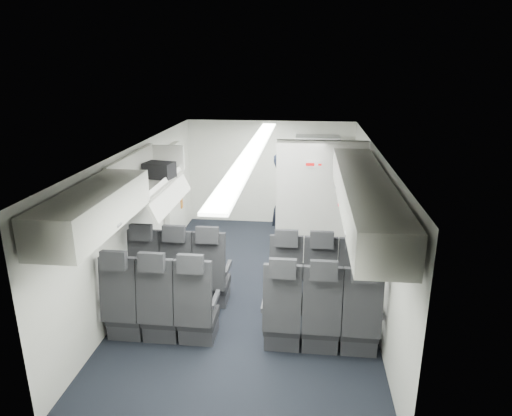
% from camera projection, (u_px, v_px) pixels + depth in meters
% --- Properties ---
extents(cabin_shell, '(3.41, 6.01, 2.16)m').
position_uv_depth(cabin_shell, '(253.00, 218.00, 6.60)').
color(cabin_shell, black).
rests_on(cabin_shell, ground).
extents(seat_row_front, '(3.33, 0.56, 1.24)m').
position_uv_depth(seat_row_front, '(249.00, 280.00, 6.32)').
color(seat_row_front, black).
rests_on(seat_row_front, cabin_shell).
extents(seat_row_mid, '(3.33, 0.56, 1.24)m').
position_uv_depth(seat_row_mid, '(239.00, 314.00, 5.47)').
color(seat_row_mid, black).
rests_on(seat_row_mid, cabin_shell).
extents(overhead_bin_left_rear, '(0.53, 1.80, 0.40)m').
position_uv_depth(overhead_bin_left_rear, '(93.00, 209.00, 4.63)').
color(overhead_bin_left_rear, silver).
rests_on(overhead_bin_left_rear, cabin_shell).
extents(overhead_bin_left_front_open, '(0.64, 1.70, 0.72)m').
position_uv_depth(overhead_bin_left_front_open, '(148.00, 179.00, 6.33)').
color(overhead_bin_left_front_open, '#9E9E93').
rests_on(overhead_bin_left_front_open, cabin_shell).
extents(overhead_bin_right_rear, '(0.53, 1.80, 0.40)m').
position_uv_depth(overhead_bin_right_rear, '(374.00, 220.00, 4.34)').
color(overhead_bin_right_rear, silver).
rests_on(overhead_bin_right_rear, cabin_shell).
extents(overhead_bin_right_front, '(0.53, 1.70, 0.40)m').
position_uv_depth(overhead_bin_right_front, '(356.00, 176.00, 5.99)').
color(overhead_bin_right_front, silver).
rests_on(overhead_bin_right_front, cabin_shell).
extents(bulkhead_partition, '(1.40, 0.15, 2.13)m').
position_uv_depth(bulkhead_partition, '(320.00, 207.00, 7.27)').
color(bulkhead_partition, silver).
rests_on(bulkhead_partition, cabin_shell).
extents(galley_unit, '(0.85, 0.52, 1.90)m').
position_uv_depth(galley_unit, '(316.00, 184.00, 9.13)').
color(galley_unit, '#939399').
rests_on(galley_unit, cabin_shell).
extents(boarding_door, '(0.12, 1.27, 1.86)m').
position_uv_depth(boarding_door, '(174.00, 196.00, 8.29)').
color(boarding_door, silver).
rests_on(boarding_door, cabin_shell).
extents(flight_attendant, '(0.47, 0.68, 1.78)m').
position_uv_depth(flight_attendant, '(284.00, 202.00, 8.15)').
color(flight_attendant, black).
rests_on(flight_attendant, ground).
extents(carry_on_bag, '(0.46, 0.36, 0.25)m').
position_uv_depth(carry_on_bag, '(159.00, 171.00, 6.58)').
color(carry_on_bag, black).
rests_on(carry_on_bag, overhead_bin_left_front_open).
extents(papers, '(0.20, 0.11, 0.15)m').
position_uv_depth(papers, '(295.00, 197.00, 8.05)').
color(papers, white).
rests_on(papers, flight_attendant).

